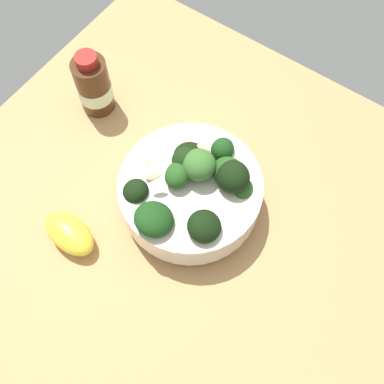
{
  "coord_description": "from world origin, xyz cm",
  "views": [
    {
      "loc": [
        -19.12,
        -15.72,
        59.01
      ],
      "look_at": [
        2.91,
        -0.24,
        4.0
      ],
      "focal_mm": 44.41,
      "sensor_mm": 36.0,
      "label": 1
    }
  ],
  "objects": [
    {
      "name": "ground_plane",
      "position": [
        0.0,
        0.0,
        -1.93
      ],
      "size": [
        66.06,
        66.06,
        3.86
      ],
      "primitive_type": "cube",
      "color": "tan"
    },
    {
      "name": "bottle_tall",
      "position": [
        8.48,
        20.94,
        4.59
      ],
      "size": [
        5.02,
        5.02,
        10.63
      ],
      "color": "#472814",
      "rests_on": "ground_plane"
    },
    {
      "name": "bowl_of_broccoli",
      "position": [
        2.97,
        -0.36,
        4.52
      ],
      "size": [
        19.73,
        18.44,
        10.49
      ],
      "color": "silver",
      "rests_on": "ground_plane"
    },
    {
      "name": "lemon_wedge",
      "position": [
        -10.16,
        9.87,
        1.84
      ],
      "size": [
        5.23,
        8.2,
        3.67
      ],
      "primitive_type": "ellipsoid",
      "rotation": [
        0.0,
        0.0,
        1.46
      ],
      "color": "yellow",
      "rests_on": "ground_plane"
    }
  ]
}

